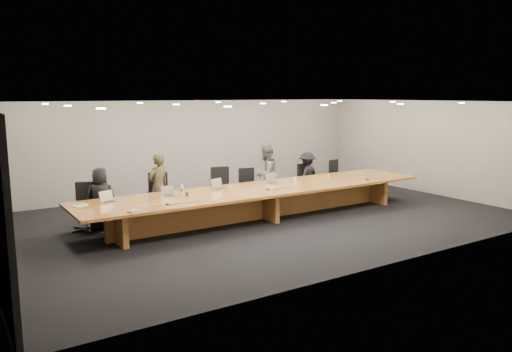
{
  "coord_description": "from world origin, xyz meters",
  "views": [
    {
      "loc": [
        -6.54,
        -9.85,
        2.98
      ],
      "look_at": [
        0.0,
        0.3,
        1.0
      ],
      "focal_mm": 35.0,
      "sensor_mm": 36.0,
      "label": 1
    }
  ],
  "objects_px": {
    "person_c": "(266,175)",
    "chair_far_left": "(86,207)",
    "conference_table": "(263,197)",
    "laptop_d": "(274,178)",
    "person_a": "(101,198)",
    "water_bottle": "(182,190)",
    "laptop_b": "(169,191)",
    "chair_far_right": "(339,177)",
    "mic_left": "(168,204)",
    "laptop_a": "(109,197)",
    "person_d": "(307,175)",
    "chair_mid_right": "(249,187)",
    "paper_cup_far": "(329,176)",
    "chair_left": "(160,196)",
    "person_b": "(158,187)",
    "laptop_c": "(220,184)",
    "paper_cup_near": "(295,179)",
    "chair_right": "(308,181)",
    "mic_center": "(268,189)",
    "av_box": "(134,211)",
    "amber_mug": "(187,194)",
    "chair_mid_left": "(222,189)",
    "mic_right": "(367,179)"
  },
  "relations": [
    {
      "from": "person_c",
      "to": "chair_far_left",
      "type": "bearing_deg",
      "value": -16.43
    },
    {
      "from": "conference_table",
      "to": "laptop_d",
      "type": "relative_size",
      "value": 25.96
    },
    {
      "from": "person_a",
      "to": "water_bottle",
      "type": "height_order",
      "value": "person_a"
    },
    {
      "from": "laptop_b",
      "to": "water_bottle",
      "type": "xyz_separation_m",
      "value": [
        0.28,
        -0.06,
        0.0
      ]
    },
    {
      "from": "chair_far_right",
      "to": "person_a",
      "type": "xyz_separation_m",
      "value": [
        -7.11,
        -0.03,
        0.16
      ]
    },
    {
      "from": "mic_left",
      "to": "person_c",
      "type": "bearing_deg",
      "value": 25.87
    },
    {
      "from": "person_a",
      "to": "laptop_a",
      "type": "relative_size",
      "value": 4.4
    },
    {
      "from": "person_a",
      "to": "person_d",
      "type": "xyz_separation_m",
      "value": [
        5.93,
        0.11,
        -0.02
      ]
    },
    {
      "from": "chair_mid_right",
      "to": "paper_cup_far",
      "type": "bearing_deg",
      "value": -15.46
    },
    {
      "from": "chair_left",
      "to": "person_d",
      "type": "bearing_deg",
      "value": 12.15
    },
    {
      "from": "laptop_a",
      "to": "water_bottle",
      "type": "height_order",
      "value": "laptop_a"
    },
    {
      "from": "person_c",
      "to": "water_bottle",
      "type": "bearing_deg",
      "value": 1.31
    },
    {
      "from": "chair_far_left",
      "to": "person_b",
      "type": "xyz_separation_m",
      "value": [
        1.7,
        0.02,
        0.27
      ]
    },
    {
      "from": "laptop_c",
      "to": "laptop_d",
      "type": "xyz_separation_m",
      "value": [
        1.56,
        0.01,
        0.0
      ]
    },
    {
      "from": "person_b",
      "to": "paper_cup_near",
      "type": "xyz_separation_m",
      "value": [
        3.41,
        -0.88,
        -0.01
      ]
    },
    {
      "from": "chair_far_left",
      "to": "person_b",
      "type": "relative_size",
      "value": 0.67
    },
    {
      "from": "person_b",
      "to": "water_bottle",
      "type": "distance_m",
      "value": 0.96
    },
    {
      "from": "chair_mid_right",
      "to": "person_b",
      "type": "xyz_separation_m",
      "value": [
        -2.61,
        -0.12,
        0.29
      ]
    },
    {
      "from": "chair_right",
      "to": "person_c",
      "type": "distance_m",
      "value": 1.45
    },
    {
      "from": "conference_table",
      "to": "mic_center",
      "type": "xyz_separation_m",
      "value": [
        -0.03,
        -0.27,
        0.25
      ]
    },
    {
      "from": "paper_cup_near",
      "to": "av_box",
      "type": "xyz_separation_m",
      "value": [
        -4.67,
        -1.02,
        -0.03
      ]
    },
    {
      "from": "person_d",
      "to": "chair_mid_right",
      "type": "bearing_deg",
      "value": -19.87
    },
    {
      "from": "water_bottle",
      "to": "paper_cup_far",
      "type": "relative_size",
      "value": 3.01
    },
    {
      "from": "chair_far_left",
      "to": "person_c",
      "type": "height_order",
      "value": "person_c"
    },
    {
      "from": "amber_mug",
      "to": "mic_center",
      "type": "xyz_separation_m",
      "value": [
        1.92,
        -0.38,
        -0.03
      ]
    },
    {
      "from": "chair_mid_left",
      "to": "paper_cup_near",
      "type": "height_order",
      "value": "chair_mid_left"
    },
    {
      "from": "person_c",
      "to": "person_d",
      "type": "distance_m",
      "value": 1.44
    },
    {
      "from": "chair_far_left",
      "to": "chair_left",
      "type": "height_order",
      "value": "chair_left"
    },
    {
      "from": "chair_left",
      "to": "chair_far_right",
      "type": "relative_size",
      "value": 1.06
    },
    {
      "from": "laptop_a",
      "to": "laptop_d",
      "type": "relative_size",
      "value": 0.91
    },
    {
      "from": "person_d",
      "to": "mic_center",
      "type": "height_order",
      "value": "person_d"
    },
    {
      "from": "person_c",
      "to": "laptop_d",
      "type": "height_order",
      "value": "person_c"
    },
    {
      "from": "conference_table",
      "to": "person_a",
      "type": "relative_size",
      "value": 6.48
    },
    {
      "from": "laptop_b",
      "to": "laptop_d",
      "type": "xyz_separation_m",
      "value": [
        2.89,
        0.06,
        0.02
      ]
    },
    {
      "from": "laptop_d",
      "to": "paper_cup_far",
      "type": "relative_size",
      "value": 4.43
    },
    {
      "from": "person_b",
      "to": "av_box",
      "type": "relative_size",
      "value": 7.86
    },
    {
      "from": "chair_left",
      "to": "mic_center",
      "type": "distance_m",
      "value": 2.63
    },
    {
      "from": "laptop_c",
      "to": "paper_cup_near",
      "type": "height_order",
      "value": "laptop_c"
    },
    {
      "from": "person_d",
      "to": "paper_cup_far",
      "type": "xyz_separation_m",
      "value": [
        -0.06,
        -1.01,
        0.12
      ]
    },
    {
      "from": "conference_table",
      "to": "chair_mid_left",
      "type": "relative_size",
      "value": 7.83
    },
    {
      "from": "chair_far_left",
      "to": "amber_mug",
      "type": "relative_size",
      "value": 11.86
    },
    {
      "from": "chair_far_left",
      "to": "chair_far_right",
      "type": "bearing_deg",
      "value": 20.1
    },
    {
      "from": "chair_mid_left",
      "to": "paper_cup_far",
      "type": "relative_size",
      "value": 14.68
    },
    {
      "from": "laptop_c",
      "to": "paper_cup_near",
      "type": "relative_size",
      "value": 3.48
    },
    {
      "from": "chair_far_right",
      "to": "laptop_a",
      "type": "bearing_deg",
      "value": 170.93
    },
    {
      "from": "person_b",
      "to": "laptop_c",
      "type": "bearing_deg",
      "value": 125.63
    },
    {
      "from": "laptop_b",
      "to": "chair_mid_left",
      "type": "bearing_deg",
      "value": 31.51
    },
    {
      "from": "person_b",
      "to": "av_box",
      "type": "distance_m",
      "value": 2.28
    },
    {
      "from": "chair_far_right",
      "to": "person_a",
      "type": "distance_m",
      "value": 7.11
    },
    {
      "from": "mic_right",
      "to": "laptop_a",
      "type": "bearing_deg",
      "value": 172.3
    }
  ]
}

